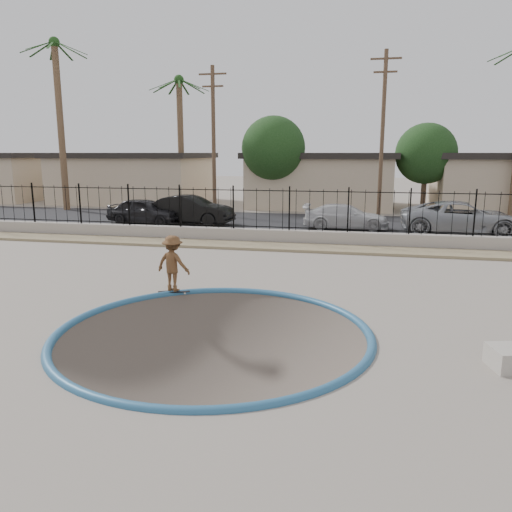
{
  "coord_description": "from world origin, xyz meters",
  "views": [
    {
      "loc": [
        3.11,
        -10.99,
        3.9
      ],
      "look_at": [
        0.31,
        2.0,
        1.15
      ],
      "focal_mm": 35.0,
      "sensor_mm": 36.0,
      "label": 1
    }
  ],
  "objects_px": {
    "skater": "(173,267)",
    "car_c": "(346,217)",
    "skateboard": "(174,292)",
    "car_a": "(145,211)",
    "car_d": "(462,218)",
    "car_b": "(190,210)"
  },
  "relations": [
    {
      "from": "car_a",
      "to": "car_d",
      "type": "xyz_separation_m",
      "value": [
        16.45,
        -0.07,
        0.08
      ]
    },
    {
      "from": "car_c",
      "to": "car_d",
      "type": "relative_size",
      "value": 0.77
    },
    {
      "from": "skateboard",
      "to": "car_c",
      "type": "bearing_deg",
      "value": 48.35
    },
    {
      "from": "skater",
      "to": "car_c",
      "type": "height_order",
      "value": "skater"
    },
    {
      "from": "car_c",
      "to": "car_d",
      "type": "bearing_deg",
      "value": -96.44
    },
    {
      "from": "car_a",
      "to": "skater",
      "type": "bearing_deg",
      "value": -146.68
    },
    {
      "from": "car_a",
      "to": "car_c",
      "type": "xyz_separation_m",
      "value": [
        10.93,
        0.46,
        -0.08
      ]
    },
    {
      "from": "skateboard",
      "to": "car_d",
      "type": "bearing_deg",
      "value": 28.57
    },
    {
      "from": "car_c",
      "to": "car_d",
      "type": "xyz_separation_m",
      "value": [
        5.53,
        -0.53,
        0.16
      ]
    },
    {
      "from": "car_b",
      "to": "car_c",
      "type": "xyz_separation_m",
      "value": [
        8.45,
        0.0,
        -0.15
      ]
    },
    {
      "from": "car_b",
      "to": "car_d",
      "type": "bearing_deg",
      "value": -88.04
    },
    {
      "from": "skater",
      "to": "skateboard",
      "type": "height_order",
      "value": "skater"
    },
    {
      "from": "skateboard",
      "to": "car_b",
      "type": "bearing_deg",
      "value": 83.79
    },
    {
      "from": "skateboard",
      "to": "car_b",
      "type": "xyz_separation_m",
      "value": [
        -4.19,
        13.23,
        0.76
      ]
    },
    {
      "from": "skater",
      "to": "car_d",
      "type": "height_order",
      "value": "car_d"
    },
    {
      "from": "car_d",
      "to": "car_a",
      "type": "bearing_deg",
      "value": 90.89
    },
    {
      "from": "skater",
      "to": "car_b",
      "type": "distance_m",
      "value": 13.87
    },
    {
      "from": "skateboard",
      "to": "car_d",
      "type": "height_order",
      "value": "car_d"
    },
    {
      "from": "skater",
      "to": "car_d",
      "type": "bearing_deg",
      "value": -115.28
    },
    {
      "from": "skateboard",
      "to": "skater",
      "type": "bearing_deg",
      "value": 66.23
    },
    {
      "from": "car_a",
      "to": "car_b",
      "type": "height_order",
      "value": "car_b"
    },
    {
      "from": "car_c",
      "to": "car_b",
      "type": "bearing_deg",
      "value": 89.09
    }
  ]
}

